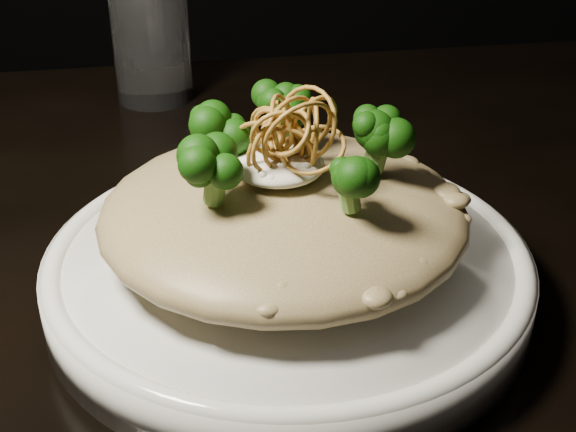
% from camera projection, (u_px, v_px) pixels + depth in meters
% --- Properties ---
extents(table, '(1.10, 0.80, 0.75)m').
position_uv_depth(table, '(295.00, 343.00, 0.59)').
color(table, black).
rests_on(table, ground).
extents(plate, '(0.29, 0.29, 0.03)m').
position_uv_depth(plate, '(288.00, 272.00, 0.49)').
color(plate, silver).
rests_on(plate, table).
extents(risotto, '(0.22, 0.22, 0.05)m').
position_uv_depth(risotto, '(284.00, 213.00, 0.48)').
color(risotto, brown).
rests_on(risotto, plate).
extents(broccoli, '(0.13, 0.13, 0.05)m').
position_uv_depth(broccoli, '(293.00, 142.00, 0.45)').
color(broccoli, black).
rests_on(broccoli, risotto).
extents(cheese, '(0.05, 0.05, 0.01)m').
position_uv_depth(cheese, '(278.00, 165.00, 0.46)').
color(cheese, white).
rests_on(cheese, risotto).
extents(shallots, '(0.06, 0.06, 0.04)m').
position_uv_depth(shallots, '(296.00, 122.00, 0.44)').
color(shallots, brown).
rests_on(shallots, cheese).
extents(drinking_glass, '(0.08, 0.08, 0.13)m').
position_uv_depth(drinking_glass, '(151.00, 34.00, 0.76)').
color(drinking_glass, white).
rests_on(drinking_glass, table).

